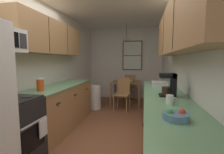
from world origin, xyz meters
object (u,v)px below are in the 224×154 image
object	(u,v)px
dining_chair_far	(130,86)
mug_by_coffeemaker	(170,99)
dining_chair_near	(123,92)
trash_bin	(95,97)
dish_rack	(159,84)
stove_range	(12,132)
fruit_bowl	(176,115)
coffee_maker	(170,84)
table_serving_bowl	(130,81)
storage_canister	(40,85)
dining_table	(126,85)

from	to	relation	value
dining_chair_far	mug_by_coffeemaker	size ratio (longest dim) A/B	7.39
dining_chair_near	trash_bin	xyz separation A→B (m)	(-0.80, -0.08, -0.16)
dining_chair_near	dish_rack	distance (m)	1.64
stove_range	dining_chair_near	distance (m)	2.95
stove_range	fruit_bowl	xyz separation A→B (m)	(1.95, -0.29, 0.46)
mug_by_coffeemaker	fruit_bowl	distance (m)	0.52
coffee_maker	dish_rack	xyz separation A→B (m)	(-0.07, 0.80, -0.12)
stove_range	table_serving_bowl	xyz separation A→B (m)	(1.23, 3.39, 0.28)
storage_canister	table_serving_bowl	distance (m)	3.04
dining_chair_near	fruit_bowl	distance (m)	3.18
trash_bin	dish_rack	world-z (taller)	dish_rack
dining_chair_far	trash_bin	distance (m)	1.60
storage_canister	dining_table	bearing A→B (deg)	67.55
storage_canister	dining_chair_far	bearing A→B (deg)	70.03
stove_range	dining_table	world-z (taller)	stove_range
dining_chair_far	mug_by_coffeemaker	bearing A→B (deg)	-78.31
trash_bin	mug_by_coffeemaker	bearing A→B (deg)	-55.34
dining_chair_far	coffee_maker	bearing A→B (deg)	-76.00
fruit_bowl	table_serving_bowl	distance (m)	3.76
dining_table	storage_canister	size ratio (longest dim) A/B	4.33
dining_table	trash_bin	bearing A→B (deg)	-139.93
storage_canister	fruit_bowl	world-z (taller)	storage_canister
trash_bin	table_serving_bowl	world-z (taller)	table_serving_bowl
mug_by_coffeemaker	table_serving_bowl	world-z (taller)	mug_by_coffeemaker
trash_bin	table_serving_bowl	distance (m)	1.27
stove_range	mug_by_coffeemaker	xyz separation A→B (m)	(1.98, 0.22, 0.48)
dining_chair_near	dining_chair_far	size ratio (longest dim) A/B	1.00
dining_chair_far	fruit_bowl	world-z (taller)	fruit_bowl
trash_bin	dining_table	bearing A→B (deg)	40.07
coffee_maker	stove_range	bearing A→B (deg)	-162.79
stove_range	dish_rack	distance (m)	2.48
dining_chair_near	storage_canister	xyz separation A→B (m)	(-1.10, -2.11, 0.51)
fruit_bowl	coffee_maker	bearing A→B (deg)	84.98
dining_table	fruit_bowl	xyz separation A→B (m)	(0.83, -3.64, 0.33)
trash_bin	dining_chair_far	bearing A→B (deg)	55.05
dining_chair_far	trash_bin	bearing A→B (deg)	-124.95
coffee_maker	dining_table	bearing A→B (deg)	108.60
fruit_bowl	dining_chair_near	bearing A→B (deg)	105.84
fruit_bowl	stove_range	bearing A→B (deg)	171.42
dining_chair_near	mug_by_coffeemaker	size ratio (longest dim) A/B	7.39
trash_bin	mug_by_coffeemaker	xyz separation A→B (m)	(1.68, -2.43, 0.62)
dining_table	coffee_maker	distance (m)	2.90
dining_table	dining_chair_far	bearing A→B (deg)	82.00
stove_range	storage_canister	size ratio (longest dim) A/B	5.24
dining_chair_far	dish_rack	size ratio (longest dim) A/B	2.65
mug_by_coffeemaker	dish_rack	size ratio (longest dim) A/B	0.36
mug_by_coffeemaker	trash_bin	bearing A→B (deg)	124.66
dining_table	storage_canister	bearing A→B (deg)	-112.45
trash_bin	dish_rack	size ratio (longest dim) A/B	1.98
fruit_bowl	table_serving_bowl	xyz separation A→B (m)	(-0.72, 3.69, -0.18)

